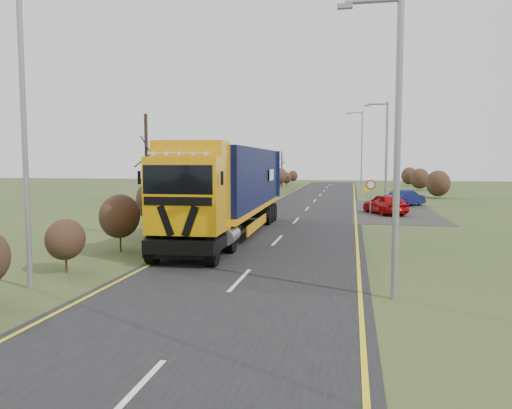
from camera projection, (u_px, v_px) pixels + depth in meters
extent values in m
plane|color=#31431C|center=(262.00, 257.00, 19.63)|extent=(160.00, 160.00, 0.00)
cube|color=black|center=(292.00, 225.00, 29.41)|extent=(8.00, 120.00, 0.02)
cube|color=#292725|center=(393.00, 210.00, 37.97)|extent=(6.00, 18.00, 0.02)
cube|color=gold|center=(231.00, 223.00, 30.11)|extent=(0.12, 116.00, 0.01)
cube|color=gold|center=(356.00, 226.00, 28.72)|extent=(0.12, 116.00, 0.01)
cube|color=silver|center=(129.00, 397.00, 7.89)|extent=(0.12, 3.00, 0.01)
cube|color=silver|center=(240.00, 280.00, 15.72)|extent=(0.12, 3.00, 0.01)
cube|color=silver|center=(277.00, 240.00, 23.54)|extent=(0.12, 3.00, 0.01)
cube|color=silver|center=(296.00, 220.00, 31.37)|extent=(0.12, 3.00, 0.01)
cube|color=silver|center=(307.00, 209.00, 39.19)|extent=(0.12, 3.00, 0.01)
cube|color=silver|center=(315.00, 201.00, 47.02)|extent=(0.12, 3.00, 0.01)
cube|color=silver|center=(320.00, 195.00, 54.85)|extent=(0.12, 3.00, 0.01)
cube|color=silver|center=(324.00, 191.00, 62.67)|extent=(0.12, 3.00, 0.01)
cube|color=silver|center=(327.00, 187.00, 70.50)|extent=(0.12, 3.00, 0.01)
cube|color=silver|center=(330.00, 185.00, 78.32)|extent=(0.12, 3.00, 0.01)
ellipsoid|color=#321E16|center=(65.00, 239.00, 16.76)|extent=(1.21, 1.57, 1.39)
ellipsoid|color=#321E16|center=(120.00, 216.00, 20.63)|extent=(1.58, 2.06, 1.82)
ellipsoid|color=#321E16|center=(157.00, 200.00, 24.51)|extent=(1.96, 2.55, 2.25)
ellipsoid|color=#321E16|center=(183.00, 197.00, 28.45)|extent=(1.83, 2.38, 2.10)
ellipsoid|color=#321E16|center=(205.00, 199.00, 32.38)|extent=(1.37, 1.78, 1.57)
ellipsoid|color=#321E16|center=(219.00, 197.00, 36.33)|extent=(1.20, 1.56, 1.38)
ellipsoid|color=#321E16|center=(234.00, 190.00, 40.19)|extent=(1.55, 2.02, 1.78)
ellipsoid|color=#321E16|center=(243.00, 183.00, 44.10)|extent=(1.95, 2.53, 2.24)
ellipsoid|color=#321E16|center=(253.00, 182.00, 47.98)|extent=(1.85, 2.41, 2.13)
ellipsoid|color=#321E16|center=(259.00, 185.00, 51.97)|extent=(1.40, 1.81, 1.61)
ellipsoid|color=#321E16|center=(268.00, 185.00, 55.86)|extent=(1.19, 1.55, 1.37)
ellipsoid|color=#321E16|center=(271.00, 180.00, 59.80)|extent=(1.52, 1.97, 1.75)
ellipsoid|color=#321E16|center=(278.00, 176.00, 63.62)|extent=(1.93, 2.51, 2.22)
ellipsoid|color=#321E16|center=(280.00, 176.00, 67.60)|extent=(1.88, 2.44, 2.16)
ellipsoid|color=#321E16|center=(286.00, 178.00, 71.48)|extent=(1.43, 1.85, 1.64)
ellipsoid|color=#321E16|center=(287.00, 178.00, 75.48)|extent=(1.19, 1.55, 1.37)
ellipsoid|color=#321E16|center=(293.00, 176.00, 79.30)|extent=(1.49, 1.93, 1.71)
cylinder|color=#2F2117|center=(147.00, 176.00, 24.51)|extent=(0.18, 0.18, 6.05)
cylinder|color=#2F2117|center=(251.00, 173.00, 49.98)|extent=(0.18, 0.18, 5.06)
cylinder|color=#2F2117|center=(282.00, 169.00, 71.50)|extent=(0.18, 0.18, 5.15)
cube|color=black|center=(197.00, 238.00, 19.64)|extent=(2.72, 5.02, 0.48)
cube|color=orange|center=(188.00, 194.00, 18.54)|extent=(2.75, 2.44, 2.79)
cube|color=black|center=(179.00, 251.00, 17.61)|extent=(2.69, 0.21, 0.59)
cube|color=black|center=(166.00, 221.00, 17.54)|extent=(0.65, 0.04, 1.16)
cube|color=black|center=(190.00, 221.00, 17.37)|extent=(0.65, 0.04, 1.16)
cube|color=black|center=(178.00, 180.00, 17.35)|extent=(2.53, 0.13, 1.02)
cube|color=black|center=(178.00, 201.00, 17.39)|extent=(2.47, 0.10, 0.30)
cube|color=orange|center=(191.00, 149.00, 18.76)|extent=(2.73, 1.58, 0.60)
cylinder|color=silver|center=(180.00, 153.00, 17.52)|extent=(2.37, 0.13, 0.06)
cube|color=black|center=(139.00, 178.00, 17.88)|extent=(0.08, 0.12, 0.48)
cube|color=black|center=(222.00, 178.00, 17.30)|extent=(0.08, 0.12, 0.48)
cylinder|color=gray|center=(171.00, 234.00, 20.29)|extent=(0.64, 1.41, 0.60)
cylinder|color=gray|center=(230.00, 236.00, 19.83)|extent=(0.64, 1.41, 0.60)
cube|color=orange|center=(237.00, 207.00, 26.43)|extent=(3.07, 13.61, 0.26)
cube|color=black|center=(237.00, 177.00, 26.29)|extent=(3.04, 13.18, 2.96)
cube|color=#101546|center=(260.00, 174.00, 32.72)|extent=(2.67, 0.14, 2.96)
cube|color=#101546|center=(199.00, 182.00, 19.85)|extent=(2.67, 0.14, 2.96)
cube|color=black|center=(252.00, 211.00, 30.48)|extent=(2.58, 3.94, 0.38)
cube|color=orange|center=(208.00, 223.00, 25.69)|extent=(0.22, 5.91, 0.48)
cube|color=orange|center=(257.00, 224.00, 25.19)|extent=(0.22, 5.91, 0.48)
cylinder|color=black|center=(153.00, 249.00, 18.19)|extent=(0.38, 1.13, 1.12)
cylinder|color=black|center=(213.00, 251.00, 17.77)|extent=(0.38, 1.13, 1.12)
cylinder|color=black|center=(178.00, 238.00, 20.82)|extent=(0.38, 1.13, 1.12)
cylinder|color=black|center=(231.00, 240.00, 20.39)|extent=(0.38, 1.13, 1.12)
cylinder|color=black|center=(230.00, 215.00, 29.76)|extent=(0.38, 1.13, 1.12)
cylinder|color=black|center=(268.00, 216.00, 29.33)|extent=(0.38, 1.13, 1.12)
cylinder|color=black|center=(235.00, 213.00, 30.81)|extent=(0.38, 1.13, 1.12)
cylinder|color=black|center=(271.00, 214.00, 30.38)|extent=(0.38, 1.13, 1.12)
cylinder|color=black|center=(238.00, 211.00, 31.86)|extent=(0.38, 1.13, 1.12)
cylinder|color=black|center=(273.00, 212.00, 31.43)|extent=(0.38, 1.13, 1.12)
imported|color=#A30809|center=(385.00, 204.00, 35.24)|extent=(3.31, 4.65, 1.47)
imported|color=#0B0F40|center=(406.00, 198.00, 41.43)|extent=(3.59, 4.08, 1.34)
cylinder|color=gray|center=(397.00, 150.00, 13.30)|extent=(0.18, 0.18, 8.09)
cylinder|color=gray|center=(373.00, 1.00, 13.10)|extent=(1.44, 0.12, 0.12)
cube|color=gray|center=(345.00, 6.00, 13.24)|extent=(0.40, 0.16, 0.13)
cylinder|color=gray|center=(386.00, 158.00, 35.47)|extent=(0.18, 0.18, 7.92)
cylinder|color=gray|center=(377.00, 104.00, 35.27)|extent=(1.41, 0.12, 0.12)
cube|color=gray|center=(367.00, 105.00, 35.41)|extent=(0.40, 0.16, 0.12)
cylinder|color=gray|center=(362.00, 151.00, 64.66)|extent=(0.18, 0.18, 10.16)
cylinder|color=gray|center=(355.00, 113.00, 64.40)|extent=(1.81, 0.12, 0.12)
cube|color=gray|center=(348.00, 114.00, 64.58)|extent=(0.51, 0.20, 0.16)
cylinder|color=gray|center=(23.00, 106.00, 14.33)|extent=(0.16, 0.16, 10.66)
cylinder|color=gray|center=(370.00, 200.00, 34.73)|extent=(0.08, 0.08, 2.11)
cylinder|color=red|center=(371.00, 185.00, 34.61)|extent=(0.68, 0.04, 0.68)
cylinder|color=white|center=(371.00, 185.00, 34.59)|extent=(0.51, 0.02, 0.51)
cylinder|color=gray|center=(367.00, 199.00, 39.90)|extent=(0.08, 0.08, 1.43)
cube|color=yellow|center=(368.00, 189.00, 39.78)|extent=(0.72, 0.04, 0.72)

